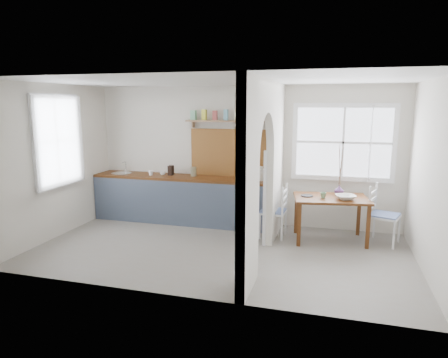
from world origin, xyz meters
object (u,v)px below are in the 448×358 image
(kettle, at_px, (260,174))
(vase, at_px, (339,190))
(chair_right, at_px, (385,215))
(chair_left, at_px, (273,211))
(dining_table, at_px, (330,219))

(kettle, xyz_separation_m, vase, (1.39, -0.13, -0.20))
(chair_right, bearing_deg, vase, 98.16)
(chair_left, xyz_separation_m, chair_right, (1.81, 0.14, 0.02))
(chair_right, height_order, kettle, kettle)
(dining_table, bearing_deg, kettle, 155.29)
(chair_left, height_order, kettle, kettle)
(chair_left, distance_m, vase, 1.17)
(chair_right, bearing_deg, chair_left, 113.19)
(dining_table, distance_m, chair_left, 0.96)
(chair_right, bearing_deg, kettle, 101.64)
(dining_table, relative_size, chair_left, 1.29)
(dining_table, relative_size, kettle, 4.74)
(dining_table, distance_m, chair_right, 0.87)
(dining_table, xyz_separation_m, vase, (0.12, 0.22, 0.46))
(dining_table, height_order, chair_left, chair_left)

